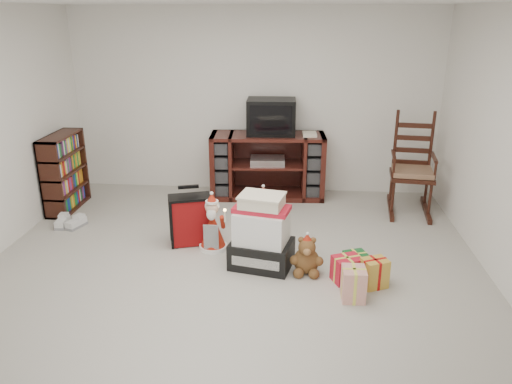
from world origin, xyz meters
TOP-DOWN VIEW (x-y plane):
  - room at (0.00, 0.00)m, footprint 5.01×5.01m
  - tv_stand at (0.21, 2.20)m, footprint 1.55×0.63m
  - bookshelf at (-2.34, 1.52)m, footprint 0.27×0.80m
  - rocking_chair at (2.05, 1.86)m, footprint 0.62×0.92m
  - gift_pile at (0.28, 0.18)m, footprint 0.67×0.54m
  - red_suitcase at (-0.53, 0.62)m, footprint 0.47×0.34m
  - stocking at (0.30, 0.28)m, footprint 0.28×0.17m
  - teddy_bear at (0.73, 0.07)m, footprint 0.25×0.22m
  - santa_figurine at (0.24, 0.89)m, footprint 0.29×0.28m
  - mrs_claus_figurine at (-0.27, 0.52)m, footprint 0.31×0.29m
  - sneaker_pair at (-2.07, 0.95)m, footprint 0.34×0.29m
  - gift_cluster at (1.18, -0.07)m, footprint 0.50×0.76m
  - crt_television at (0.25, 2.23)m, footprint 0.65×0.48m

SIDE VIEW (x-z plane):
  - sneaker_pair at x=-2.07m, z-range 0.00..0.10m
  - gift_cluster at x=1.18m, z-range 0.00..0.23m
  - teddy_bear at x=0.73m, z-range -0.02..0.35m
  - santa_figurine at x=0.24m, z-range -0.07..0.53m
  - mrs_claus_figurine at x=-0.27m, z-range -0.07..0.56m
  - stocking at x=0.30m, z-range 0.00..0.55m
  - red_suitcase at x=-0.53m, z-range -0.04..0.61m
  - gift_pile at x=0.28m, z-range -0.05..0.70m
  - tv_stand at x=0.21m, z-range 0.00..0.87m
  - rocking_chair at x=2.05m, z-range -0.21..1.10m
  - bookshelf at x=-2.34m, z-range -0.02..0.96m
  - crt_television at x=0.25m, z-range 0.87..1.34m
  - room at x=0.00m, z-range -0.01..2.51m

